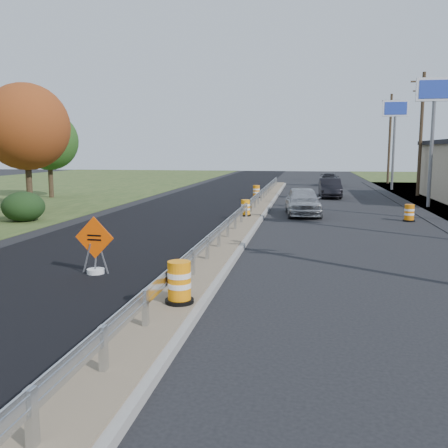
% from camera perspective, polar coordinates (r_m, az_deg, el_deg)
% --- Properties ---
extents(ground, '(140.00, 140.00, 0.00)m').
position_cam_1_polar(ground, '(17.41, -0.59, -3.32)').
color(ground, black).
rests_on(ground, ground).
extents(milled_overlay, '(7.20, 120.00, 0.01)m').
position_cam_1_polar(milled_overlay, '(28.00, -5.89, 1.12)').
color(milled_overlay, black).
rests_on(milled_overlay, ground).
extents(median, '(1.60, 55.00, 0.23)m').
position_cam_1_polar(median, '(25.19, 2.59, 0.58)').
color(median, gray).
rests_on(median, ground).
extents(guardrail, '(0.10, 46.15, 0.72)m').
position_cam_1_polar(guardrail, '(26.10, 2.86, 2.22)').
color(guardrail, silver).
rests_on(guardrail, median).
extents(pylon_sign_mid, '(2.20, 0.30, 7.90)m').
position_cam_1_polar(pylon_sign_mid, '(33.76, 22.90, 12.76)').
color(pylon_sign_mid, slate).
rests_on(pylon_sign_mid, ground).
extents(pylon_sign_north, '(2.20, 0.30, 7.90)m').
position_cam_1_polar(pylon_sign_north, '(47.47, 18.97, 11.52)').
color(pylon_sign_north, slate).
rests_on(pylon_sign_north, ground).
extents(utility_pole_nmid, '(1.90, 0.26, 9.40)m').
position_cam_1_polar(utility_pole_nmid, '(41.68, 21.59, 9.76)').
color(utility_pole_nmid, '#473523').
rests_on(utility_pole_nmid, ground).
extents(utility_pole_north, '(1.90, 0.26, 9.40)m').
position_cam_1_polar(utility_pole_north, '(56.44, 18.41, 9.41)').
color(utility_pole_north, '#473523').
rests_on(utility_pole_north, ground).
extents(hedge_north, '(2.09, 2.09, 1.52)m').
position_cam_1_polar(hedge_north, '(26.87, -21.95, 1.87)').
color(hedge_north, black).
rests_on(hedge_north, ground).
extents(tree_near_red, '(4.95, 4.95, 7.35)m').
position_cam_1_polar(tree_near_red, '(31.21, -21.70, 10.26)').
color(tree_near_red, '#473523').
rests_on(tree_near_red, ground).
extents(tree_near_back, '(4.29, 4.29, 6.37)m').
position_cam_1_polar(tree_near_back, '(39.63, -19.39, 8.92)').
color(tree_near_back, '#473523').
rests_on(tree_near_back, ground).
extents(caution_sign, '(1.21, 0.51, 1.67)m').
position_cam_1_polar(caution_sign, '(14.88, -14.50, -3.94)').
color(caution_sign, white).
rests_on(caution_sign, ground).
extents(barrel_median_near, '(0.63, 0.63, 0.93)m').
position_cam_1_polar(barrel_median_near, '(10.99, -5.13, -6.74)').
color(barrel_median_near, black).
rests_on(barrel_median_near, median).
extents(barrel_median_mid, '(0.57, 0.57, 0.83)m').
position_cam_1_polar(barrel_median_mid, '(25.37, 2.47, 1.82)').
color(barrel_median_mid, black).
rests_on(barrel_median_mid, median).
extents(barrel_median_far, '(0.59, 0.59, 0.87)m').
position_cam_1_polar(barrel_median_far, '(35.31, 3.71, 3.70)').
color(barrel_median_far, black).
rests_on(barrel_median_far, median).
extents(barrel_shoulder_near, '(0.58, 0.58, 0.86)m').
position_cam_1_polar(barrel_shoulder_near, '(26.72, 20.41, 1.16)').
color(barrel_shoulder_near, black).
rests_on(barrel_shoulder_near, ground).
extents(car_silver, '(2.24, 4.73, 1.56)m').
position_cam_1_polar(car_silver, '(27.80, 9.01, 2.62)').
color(car_silver, '#A8A8AD').
rests_on(car_silver, ground).
extents(car_dark_mid, '(1.67, 4.43, 1.44)m').
position_cam_1_polar(car_dark_mid, '(38.71, 12.02, 4.06)').
color(car_dark_mid, black).
rests_on(car_dark_mid, ground).
extents(car_dark_far, '(2.25, 4.47, 1.25)m').
position_cam_1_polar(car_dark_far, '(52.09, 12.00, 5.03)').
color(car_dark_far, black).
rests_on(car_dark_far, ground).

